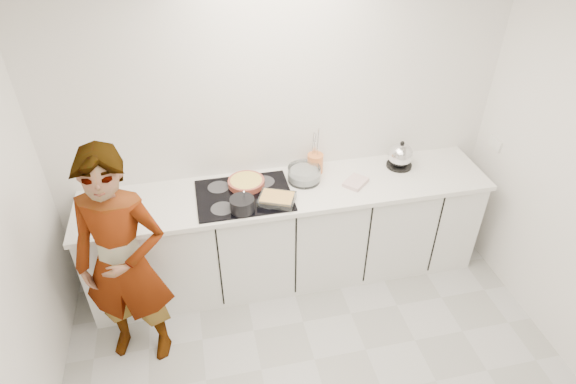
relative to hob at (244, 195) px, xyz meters
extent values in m
cube|color=white|center=(0.35, -1.26, 1.68)|extent=(3.60, 3.20, 0.00)
cube|color=white|center=(0.35, 0.34, 0.38)|extent=(3.60, 0.00, 2.60)
cube|color=white|center=(2.14, 0.07, 0.15)|extent=(0.02, 0.15, 0.09)
cube|color=white|center=(0.35, 0.02, -0.48)|extent=(3.20, 0.58, 0.87)
cube|color=white|center=(0.35, 0.02, -0.03)|extent=(3.24, 0.64, 0.04)
cube|color=black|center=(0.00, 0.00, 0.00)|extent=(0.72, 0.54, 0.01)
cylinder|color=#A04635|center=(0.04, 0.12, 0.03)|extent=(0.32, 0.32, 0.05)
cylinder|color=#EAC755|center=(0.04, 0.12, 0.05)|extent=(0.28, 0.28, 0.01)
cylinder|color=black|center=(-0.04, -0.19, 0.06)|extent=(0.23, 0.23, 0.10)
cylinder|color=silver|center=(-0.02, -0.17, 0.10)|extent=(0.02, 0.07, 0.15)
cube|color=silver|center=(0.23, -0.14, 0.03)|extent=(0.32, 0.28, 0.05)
cube|color=#F4B66A|center=(0.23, -0.14, 0.05)|extent=(0.28, 0.25, 0.02)
cylinder|color=silver|center=(0.50, 0.11, 0.05)|extent=(0.34, 0.34, 0.12)
cylinder|color=white|center=(0.50, 0.11, 0.04)|extent=(0.29, 0.29, 0.06)
cube|color=white|center=(0.89, -0.03, 0.01)|extent=(0.24, 0.23, 0.03)
cylinder|color=black|center=(1.33, 0.14, 0.00)|extent=(0.22, 0.22, 0.02)
sphere|color=silver|center=(1.33, 0.14, 0.10)|extent=(0.21, 0.21, 0.20)
sphere|color=black|center=(1.33, 0.14, 0.22)|extent=(0.04, 0.04, 0.04)
cylinder|color=orange|center=(0.62, 0.22, 0.07)|extent=(0.14, 0.14, 0.16)
imported|color=white|center=(-0.87, -0.51, -0.05)|extent=(0.71, 0.56, 1.73)
camera|label=1|loc=(-0.30, -2.98, 2.17)|focal=30.00mm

